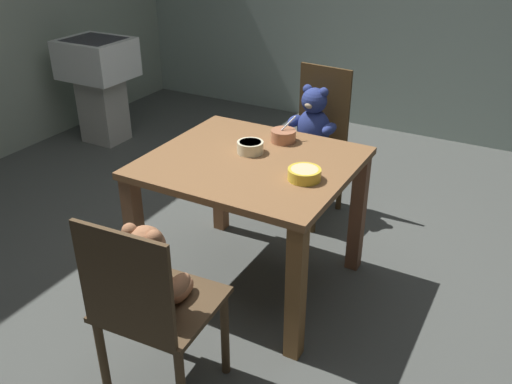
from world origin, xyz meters
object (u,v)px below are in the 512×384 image
object	(u,v)px
sink_basin	(99,76)
teddy_chair_near_front	(151,289)
teddy_chair_far_center	(312,130)
dining_table	(251,184)
porridge_bowl_cream_center	(250,147)
porridge_bowl_yellow_near_right	(304,174)
porridge_bowl_terracotta_far_center	(283,135)

from	to	relation	value
sink_basin	teddy_chair_near_front	bearing A→B (deg)	-43.23
teddy_chair_far_center	teddy_chair_near_front	bearing A→B (deg)	8.92
dining_table	sink_basin	distance (m)	2.34
porridge_bowl_cream_center	porridge_bowl_yellow_near_right	bearing A→B (deg)	-21.84
porridge_bowl_terracotta_far_center	sink_basin	bearing A→B (deg)	157.83
teddy_chair_far_center	porridge_bowl_cream_center	distance (m)	0.81
dining_table	porridge_bowl_cream_center	world-z (taller)	porridge_bowl_cream_center
teddy_chair_far_center	porridge_bowl_yellow_near_right	distance (m)	1.01
teddy_chair_near_front	porridge_bowl_yellow_near_right	xyz separation A→B (m)	(0.25, 0.78, 0.19)
teddy_chair_near_front	porridge_bowl_terracotta_far_center	world-z (taller)	teddy_chair_near_front
teddy_chair_near_front	porridge_bowl_terracotta_far_center	xyz separation A→B (m)	(-0.02, 1.13, 0.20)
dining_table	teddy_chair_near_front	world-z (taller)	teddy_chair_near_front
dining_table	teddy_chair_far_center	bearing A→B (deg)	93.23
dining_table	porridge_bowl_cream_center	bearing A→B (deg)	121.54
porridge_bowl_cream_center	porridge_bowl_terracotta_far_center	world-z (taller)	porridge_bowl_terracotta_far_center
porridge_bowl_terracotta_far_center	porridge_bowl_yellow_near_right	bearing A→B (deg)	-51.55
porridge_bowl_terracotta_far_center	sink_basin	distance (m)	2.26
teddy_chair_near_front	porridge_bowl_terracotta_far_center	distance (m)	1.15
teddy_chair_far_center	teddy_chair_near_front	size ratio (longest dim) A/B	1.06
porridge_bowl_cream_center	teddy_chair_far_center	bearing A→B (deg)	90.35
porridge_bowl_terracotta_far_center	teddy_chair_far_center	bearing A→B (deg)	98.25
teddy_chair_near_front	porridge_bowl_cream_center	bearing A→B (deg)	2.38
dining_table	porridge_bowl_yellow_near_right	distance (m)	0.36
sink_basin	porridge_bowl_yellow_near_right	bearing A→B (deg)	-26.88
sink_basin	porridge_bowl_cream_center	bearing A→B (deg)	-27.73
porridge_bowl_terracotta_far_center	sink_basin	world-z (taller)	sink_basin
teddy_chair_far_center	porridge_bowl_terracotta_far_center	size ratio (longest dim) A/B	7.13
teddy_chair_near_front	porridge_bowl_cream_center	world-z (taller)	teddy_chair_near_front
dining_table	teddy_chair_far_center	distance (m)	0.86
teddy_chair_far_center	porridge_bowl_yellow_near_right	world-z (taller)	teddy_chair_far_center
porridge_bowl_cream_center	sink_basin	bearing A→B (deg)	152.27
teddy_chair_near_front	sink_basin	bearing A→B (deg)	42.93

